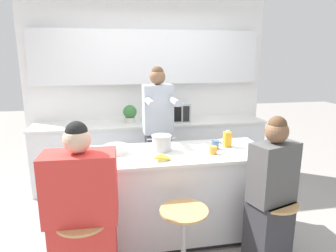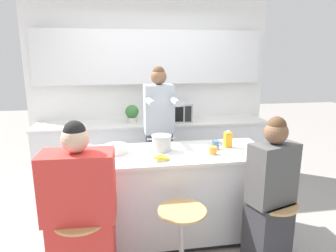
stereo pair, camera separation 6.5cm
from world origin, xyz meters
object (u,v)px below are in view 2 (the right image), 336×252
Objects in this scene: coffee_cup_near at (216,145)px; banana_bunch at (161,158)px; bar_stool_leftmost at (82,251)px; cooking_pot at (162,143)px; person_wrapped_blanket at (81,216)px; microwave at (173,112)px; bar_stool_center at (182,239)px; kitchen_island at (169,194)px; person_cooking at (159,139)px; juice_carton at (228,140)px; potted_plant at (132,113)px; bar_stool_rightmost at (272,231)px; coffee_cup_far at (213,150)px; fruit_bowl at (83,150)px; person_seated_near at (270,203)px.

coffee_cup_near is 0.65m from banana_bunch.
cooking_pot is at bearing 44.40° from bar_stool_leftmost.
banana_bunch is at bearing 33.03° from person_wrapped_blanket.
bar_stool_center is at bearing -98.18° from microwave.
bar_stool_center is 0.45× the size of person_wrapped_blanket.
person_cooking is (-0.01, 0.65, 0.41)m from kitchen_island.
juice_carton is at bearing 28.40° from person_wrapped_blanket.
coffee_cup_near is 0.16m from juice_carton.
person_wrapped_blanket reaches higher than potted_plant.
juice_carton is 1.61m from potted_plant.
bar_stool_rightmost is at bearing -38.74° from kitchen_island.
juice_carton is (0.64, -0.57, 0.13)m from person_cooking.
person_cooking reaches higher than kitchen_island.
coffee_cup_far is 0.43× the size of potted_plant.
bar_stool_leftmost is at bearing -156.53° from coffee_cup_far.
microwave is at bearing 78.08° from kitchen_island.
coffee_cup_far is at bearing 127.34° from bar_stool_rightmost.
person_cooking is 6.93× the size of potted_plant.
person_cooking reaches higher than bar_stool_center.
juice_carton is at bearing 0.69° from cooking_pot.
potted_plant is (-0.93, 1.31, 0.06)m from juice_carton.
coffee_cup_near is 1.34m from microwave.
banana_bunch is (-0.10, -0.87, 0.08)m from person_cooking.
juice_carton reaches higher than banana_bunch.
fruit_bowl is 0.36× the size of microwave.
coffee_cup_far reaches higher than banana_bunch.
person_wrapped_blanket reaches higher than bar_stool_center.
person_cooking is (0.78, 1.30, 0.51)m from bar_stool_leftmost.
kitchen_island reaches higher than bar_stool_leftmost.
bar_stool_rightmost is 0.97m from juice_carton.
person_seated_near is at bearing -24.66° from banana_bunch.
juice_carton is (-0.14, 0.70, 0.37)m from person_seated_near.
coffee_cup_far is at bearing -17.43° from kitchen_island.
bar_stool_leftmost is 0.94m from fruit_bowl.
juice_carton is at bearing 48.12° from bar_stool_center.
bar_stool_leftmost and bar_stool_rightmost have the same top height.
person_cooking reaches higher than bar_stool_rightmost.
person_cooking is at bearing 84.75° from cooking_pot.
bar_stool_leftmost is 1.00× the size of bar_stool_rightmost.
person_seated_near is 1.02m from banana_bunch.
kitchen_island is 3.99× the size of microwave.
bar_stool_center is at bearing 1.37° from bar_stool_leftmost.
kitchen_island is 10.65× the size of banana_bunch.
banana_bunch reaches higher than bar_stool_center.
banana_bunch is at bearing -104.23° from microwave.
kitchen_island is at bearing -43.76° from cooking_pot.
coffee_cup_near is 0.17m from coffee_cup_far.
fruit_bowl reaches higher than banana_bunch.
cooking_pot is (-0.86, 0.70, 0.63)m from bar_stool_rightmost.
person_cooking is 9.27× the size of banana_bunch.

